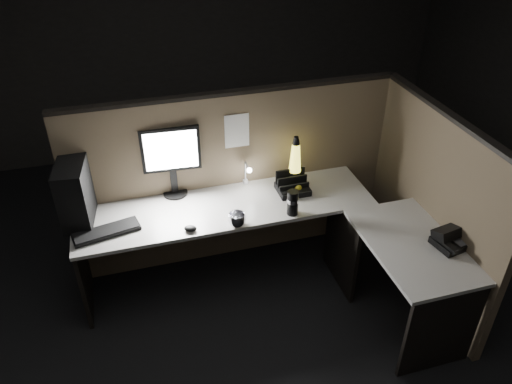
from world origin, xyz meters
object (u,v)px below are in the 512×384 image
object	(u,v)px
pc_tower	(76,191)
monitor	(171,155)
lava_lamp	(295,166)
desk_phone	(450,238)
keyboard	(106,232)

from	to	relation	value
pc_tower	monitor	distance (m)	0.74
lava_lamp	desk_phone	size ratio (longest dim) A/B	1.69
keyboard	lava_lamp	world-z (taller)	lava_lamp
monitor	desk_phone	xyz separation A→B (m)	(1.73, -1.17, -0.30)
keyboard	desk_phone	size ratio (longest dim) A/B	1.77
pc_tower	desk_phone	size ratio (longest dim) A/B	1.75
monitor	lava_lamp	xyz separation A→B (m)	(0.95, -0.16, -0.16)
monitor	lava_lamp	size ratio (longest dim) A/B	1.29
monitor	lava_lamp	bearing A→B (deg)	-5.84
pc_tower	desk_phone	bearing A→B (deg)	-15.88
desk_phone	pc_tower	bearing A→B (deg)	146.70
monitor	pc_tower	bearing A→B (deg)	-166.29
pc_tower	monitor	world-z (taller)	monitor
monitor	keyboard	world-z (taller)	monitor
monitor	desk_phone	bearing A→B (deg)	-30.24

